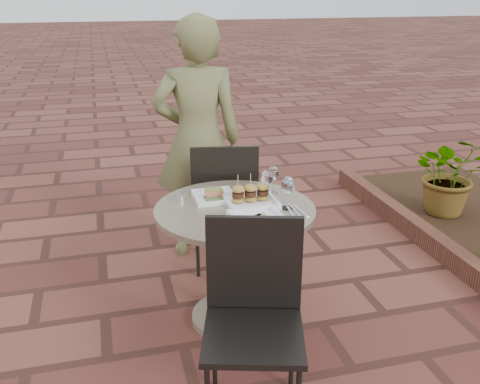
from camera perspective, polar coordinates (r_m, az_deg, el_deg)
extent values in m
plane|color=brown|center=(3.53, -0.32, -11.12)|extent=(60.00, 60.00, 0.00)
cylinder|color=gray|center=(3.32, -0.51, -13.04)|extent=(0.52, 0.52, 0.04)
cylinder|color=gray|center=(3.15, -0.53, -8.06)|extent=(0.08, 0.08, 0.70)
cylinder|color=gray|center=(2.99, -0.56, -1.93)|extent=(0.90, 0.90, 0.03)
cube|color=black|center=(3.75, -1.81, -1.37)|extent=(0.50, 0.50, 0.03)
cube|color=black|center=(3.47, -1.63, 1.18)|extent=(0.44, 0.10, 0.46)
cylinder|color=black|center=(4.03, 0.73, -3.26)|extent=(0.02, 0.02, 0.44)
cylinder|color=black|center=(4.01, -4.68, -3.47)|extent=(0.02, 0.02, 0.44)
cylinder|color=black|center=(3.69, 1.39, -5.69)|extent=(0.02, 0.02, 0.44)
cylinder|color=black|center=(3.67, -4.54, -5.94)|extent=(0.02, 0.02, 0.44)
cube|color=black|center=(2.43, 1.44, -14.98)|extent=(0.55, 0.55, 0.03)
cube|color=black|center=(2.47, 1.52, -7.53)|extent=(0.43, 0.15, 0.46)
cylinder|color=black|center=(2.73, -2.75, -16.45)|extent=(0.02, 0.02, 0.44)
cylinder|color=black|center=(2.73, 5.58, -16.53)|extent=(0.02, 0.02, 0.44)
imported|color=brown|center=(3.79, -4.53, 5.45)|extent=(0.67, 0.48, 1.73)
cube|color=white|center=(3.10, -2.78, -0.62)|extent=(0.23, 0.23, 0.01)
cube|color=#D9754C|center=(3.09, -2.79, -0.06)|extent=(0.10, 0.07, 0.03)
cube|color=olive|center=(3.08, -2.79, 0.30)|extent=(0.10, 0.06, 0.01)
cube|color=white|center=(3.03, 1.11, -1.12)|extent=(0.28, 0.28, 0.01)
cube|color=white|center=(2.82, 1.85, -2.93)|extent=(0.29, 0.29, 0.01)
ellipsoid|color=#D15688|center=(2.75, 1.40, -3.24)|extent=(0.05, 0.04, 0.02)
cylinder|color=white|center=(2.98, 5.05, -1.70)|extent=(0.07, 0.07, 0.00)
cylinder|color=white|center=(2.96, 5.08, -0.93)|extent=(0.01, 0.01, 0.08)
ellipsoid|color=white|center=(2.93, 5.14, 0.71)|extent=(0.08, 0.08, 0.10)
cylinder|color=white|center=(2.93, 5.13, 0.61)|extent=(0.06, 0.06, 0.04)
cylinder|color=white|center=(3.10, 2.86, -0.70)|extent=(0.06, 0.06, 0.00)
cylinder|color=white|center=(3.09, 2.87, 0.01)|extent=(0.01, 0.01, 0.08)
ellipsoid|color=white|center=(3.06, 2.90, 1.51)|extent=(0.07, 0.07, 0.09)
cylinder|color=white|center=(3.20, 3.52, 0.01)|extent=(0.06, 0.06, 0.00)
cylinder|color=white|center=(3.19, 3.53, 0.65)|extent=(0.01, 0.01, 0.07)
ellipsoid|color=white|center=(3.16, 3.57, 2.00)|extent=(0.07, 0.07, 0.09)
cylinder|color=silver|center=(3.08, -6.41, -0.57)|extent=(0.07, 0.07, 0.04)
cube|color=brown|center=(4.35, 19.52, -4.73)|extent=(0.12, 3.00, 0.15)
imported|color=#33662D|center=(4.82, 21.60, 1.80)|extent=(0.77, 0.72, 0.70)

